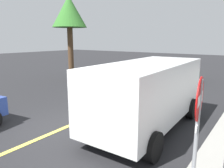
# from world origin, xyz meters

# --- Properties ---
(ground_plane) EXTENTS (80.00, 80.00, 0.00)m
(ground_plane) POSITION_xyz_m (0.00, 0.00, 0.00)
(ground_plane) COLOR #262628
(lane_marking_centre) EXTENTS (28.00, 0.16, 0.01)m
(lane_marking_centre) POSITION_xyz_m (3.00, 0.00, 0.01)
(lane_marking_centre) COLOR #E0D14C
(stop_sign) EXTENTS (0.76, 0.11, 2.34)m
(stop_sign) POSITION_xyz_m (-0.69, -4.45, 1.60)
(stop_sign) COLOR gray
(stop_sign) RESTS_ON ground_plane
(white_van) EXTENTS (5.26, 2.40, 2.20)m
(white_van) POSITION_xyz_m (1.89, -2.23, 1.27)
(white_van) COLOR white
(white_van) RESTS_ON ground_plane
(car_green_approaching) EXTENTS (4.10, 2.67, 1.59)m
(car_green_approaching) POSITION_xyz_m (10.83, -0.09, 0.80)
(car_green_approaching) COLOR #236B3D
(car_green_approaching) RESTS_ON ground_plane
(tree_left_verge) EXTENTS (2.36, 2.36, 5.84)m
(tree_left_verge) POSITION_xyz_m (6.32, 6.12, 4.66)
(tree_left_verge) COLOR #513823
(tree_left_verge) RESTS_ON ground_plane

